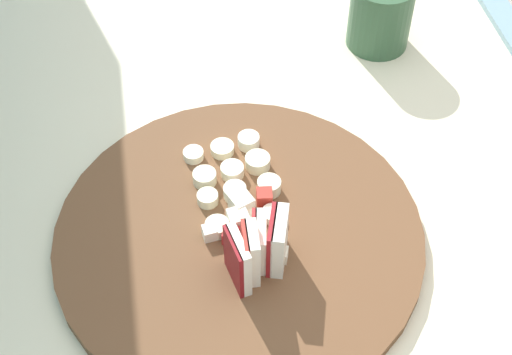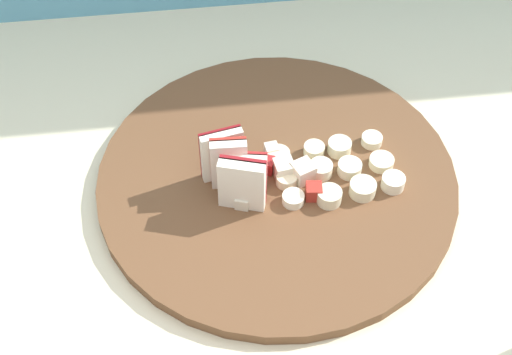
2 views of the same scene
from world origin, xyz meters
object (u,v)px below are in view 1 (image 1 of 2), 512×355
(cutting_board, at_px, (239,235))
(banana_slice_rows, at_px, (236,180))
(apple_wedge_fan, at_px, (258,248))
(small_jar, at_px, (380,15))
(apple_dice_pile, at_px, (246,229))

(cutting_board, height_order, banana_slice_rows, banana_slice_rows)
(cutting_board, height_order, apple_wedge_fan, apple_wedge_fan)
(banana_slice_rows, bearing_deg, apple_wedge_fan, -177.28)
(small_jar, bearing_deg, cutting_board, 141.28)
(banana_slice_rows, distance_m, small_jar, 0.33)
(apple_wedge_fan, distance_m, banana_slice_rows, 0.11)
(apple_wedge_fan, xyz_separation_m, banana_slice_rows, (0.11, 0.01, -0.02))
(apple_wedge_fan, bearing_deg, banana_slice_rows, 2.72)
(banana_slice_rows, bearing_deg, apple_dice_pile, -179.88)
(cutting_board, distance_m, apple_wedge_fan, 0.06)
(apple_wedge_fan, height_order, apple_dice_pile, apple_wedge_fan)
(cutting_board, xyz_separation_m, apple_dice_pile, (-0.00, -0.01, 0.02))
(apple_dice_pile, height_order, small_jar, small_jar)
(cutting_board, xyz_separation_m, apple_wedge_fan, (-0.05, -0.01, 0.04))
(apple_dice_pile, height_order, banana_slice_rows, apple_dice_pile)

